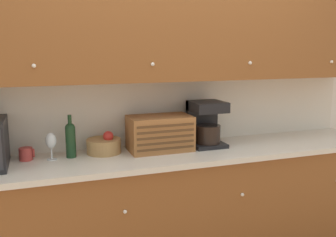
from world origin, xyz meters
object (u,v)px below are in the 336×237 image
Objects in this scene: wine_bottle at (71,138)px; mug at (26,154)px; wine_glass at (51,142)px; coffee_maker at (206,123)px; fruit_basket at (104,145)px; bread_box at (160,133)px.

mug is at bearing 173.37° from wine_bottle.
coffee_maker is at bearing 0.32° from wine_glass.
wine_glass is 0.63× the size of wine_bottle.
mug is 1.34m from coffee_maker.
wine_bottle is 1.04m from coffee_maker.
wine_bottle is 0.25m from fruit_basket.
fruit_basket is 0.71× the size of coffee_maker.
mug is 0.41× the size of fruit_basket.
bread_box reaches higher than fruit_basket.
wine_glass is 0.41× the size of bread_box.
fruit_basket is at bearing -0.30° from mug.
wine_glass is at bearing -179.68° from coffee_maker.
wine_glass is 0.13m from wine_bottle.
wine_bottle reaches higher than bread_box.
fruit_basket is 0.53× the size of bread_box.
mug is 0.54× the size of wine_glass.
fruit_basket is at bearing 171.65° from bread_box.
wine_glass is 0.78m from bread_box.
wine_glass is at bearing -17.43° from mug.
bread_box reaches higher than mug.
wine_glass is 0.54× the size of coffee_maker.
wine_glass is 1.17m from coffee_maker.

